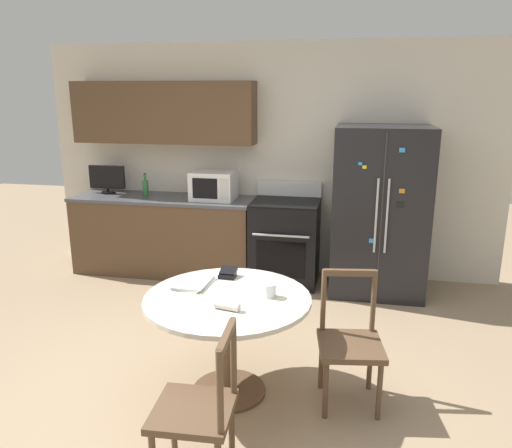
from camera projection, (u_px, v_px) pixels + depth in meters
name	position (u px, v px, depth m)	size (l,w,h in m)	color
ground_plane	(203.00, 393.00, 3.54)	(14.00, 14.00, 0.00)	#9E8466
back_wall	(242.00, 148.00, 5.68)	(5.20, 0.44, 2.60)	silver
kitchen_counter	(165.00, 235.00, 5.82)	(2.10, 0.64, 0.90)	brown
refrigerator	(380.00, 211.00, 5.16)	(0.96, 0.79, 1.74)	black
oven_range	(285.00, 241.00, 5.52)	(0.72, 0.68, 1.08)	black
microwave	(213.00, 186.00, 5.54)	(0.48, 0.38, 0.31)	white
countertop_tv	(107.00, 178.00, 5.86)	(0.43, 0.16, 0.33)	black
counter_bottle	(146.00, 187.00, 5.73)	(0.07, 0.07, 0.26)	#2D6B38
dining_table	(228.00, 317.00, 3.41)	(1.13, 1.13, 0.73)	beige
dining_chair_right	(350.00, 343.00, 3.35)	(0.48, 0.48, 0.90)	brown
dining_chair_near	(198.00, 411.00, 2.65)	(0.44, 0.44, 0.90)	brown
candle_glass	(270.00, 291.00, 3.36)	(0.09, 0.09, 0.09)	silver
folded_napkin	(227.00, 306.00, 3.16)	(0.18, 0.09, 0.05)	silver
wallet	(228.00, 274.00, 3.72)	(0.13, 0.13, 0.07)	black
mail_stack	(193.00, 283.00, 3.57)	(0.28, 0.34, 0.02)	white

